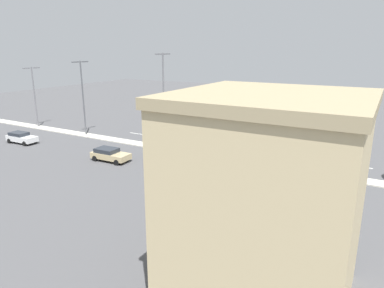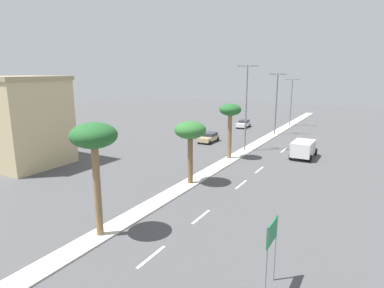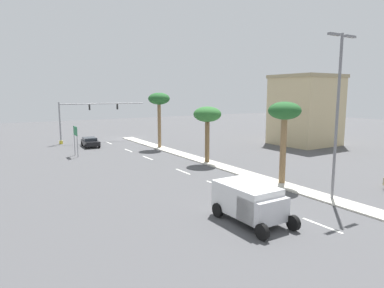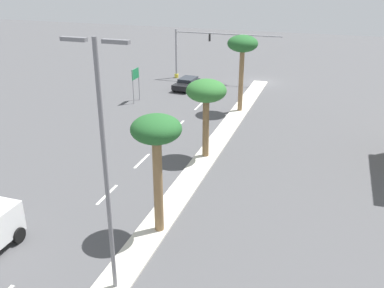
{
  "view_description": "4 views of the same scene",
  "coord_description": "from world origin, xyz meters",
  "px_view_note": "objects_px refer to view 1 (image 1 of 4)",
  "views": [
    {
      "loc": [
        -35.62,
        16.71,
        12.44
      ],
      "look_at": [
        -3.85,
        34.91,
        2.38
      ],
      "focal_mm": 32.61,
      "sensor_mm": 36.0,
      "label": 1
    },
    {
      "loc": [
        15.66,
        -1.95,
        11.09
      ],
      "look_at": [
        -3.93,
        32.4,
        2.23
      ],
      "focal_mm": 30.42,
      "sensor_mm": 36.0,
      "label": 2
    },
    {
      "loc": [
        21.38,
        56.13,
        7.84
      ],
      "look_at": [
        3.57,
        27.37,
        2.74
      ],
      "focal_mm": 31.66,
      "sensor_mm": 36.0,
      "label": 3
    },
    {
      "loc": [
        -8.92,
        55.67,
        14.51
      ],
      "look_at": [
        -0.9,
        31.44,
        3.81
      ],
      "focal_mm": 40.64,
      "sensor_mm": 36.0,
      "label": 4
    }
  ],
  "objects_px": {
    "commercial_building": "(266,202)",
    "sedan_white_center": "(21,137)",
    "street_lamp_near": "(83,93)",
    "box_truck": "(195,127)",
    "street_lamp_inboard": "(34,92)",
    "palm_tree_left": "(295,120)",
    "sedan_tan_right": "(110,154)",
    "palm_tree_inboard": "(200,106)",
    "street_lamp_right": "(164,95)"
  },
  "relations": [
    {
      "from": "commercial_building",
      "to": "sedan_white_center",
      "type": "height_order",
      "value": "commercial_building"
    },
    {
      "from": "commercial_building",
      "to": "street_lamp_near",
      "type": "xyz_separation_m",
      "value": [
        20.63,
        34.01,
        1.0
      ]
    },
    {
      "from": "street_lamp_near",
      "to": "box_truck",
      "type": "height_order",
      "value": "street_lamp_near"
    },
    {
      "from": "street_lamp_inboard",
      "to": "sedan_white_center",
      "type": "bearing_deg",
      "value": -138.76
    },
    {
      "from": "palm_tree_left",
      "to": "sedan_tan_right",
      "type": "relative_size",
      "value": 1.37
    },
    {
      "from": "commercial_building",
      "to": "sedan_white_center",
      "type": "distance_m",
      "value": 40.69
    },
    {
      "from": "palm_tree_inboard",
      "to": "sedan_white_center",
      "type": "relative_size",
      "value": 1.58
    },
    {
      "from": "commercial_building",
      "to": "street_lamp_right",
      "type": "xyz_separation_m",
      "value": [
        20.32,
        19.74,
        1.6
      ]
    },
    {
      "from": "street_lamp_right",
      "to": "street_lamp_inboard",
      "type": "relative_size",
      "value": 1.24
    },
    {
      "from": "palm_tree_left",
      "to": "box_truck",
      "type": "distance_m",
      "value": 18.35
    },
    {
      "from": "street_lamp_right",
      "to": "street_lamp_near",
      "type": "xyz_separation_m",
      "value": [
        0.31,
        14.27,
        -0.6
      ]
    },
    {
      "from": "street_lamp_inboard",
      "to": "sedan_tan_right",
      "type": "relative_size",
      "value": 2.08
    },
    {
      "from": "street_lamp_near",
      "to": "sedan_white_center",
      "type": "bearing_deg",
      "value": 150.61
    },
    {
      "from": "palm_tree_inboard",
      "to": "street_lamp_inboard",
      "type": "relative_size",
      "value": 0.74
    },
    {
      "from": "street_lamp_right",
      "to": "street_lamp_inboard",
      "type": "height_order",
      "value": "street_lamp_right"
    },
    {
      "from": "street_lamp_near",
      "to": "palm_tree_left",
      "type": "bearing_deg",
      "value": -90.06
    },
    {
      "from": "palm_tree_left",
      "to": "street_lamp_right",
      "type": "height_order",
      "value": "street_lamp_right"
    },
    {
      "from": "palm_tree_left",
      "to": "street_lamp_inboard",
      "type": "distance_m",
      "value": 41.24
    },
    {
      "from": "box_truck",
      "to": "street_lamp_right",
      "type": "bearing_deg",
      "value": -179.31
    },
    {
      "from": "street_lamp_inboard",
      "to": "sedan_tan_right",
      "type": "height_order",
      "value": "street_lamp_inboard"
    },
    {
      "from": "commercial_building",
      "to": "palm_tree_inboard",
      "type": "xyz_separation_m",
      "value": [
        20.13,
        14.59,
        0.66
      ]
    },
    {
      "from": "commercial_building",
      "to": "street_lamp_near",
      "type": "distance_m",
      "value": 39.79
    },
    {
      "from": "commercial_building",
      "to": "street_lamp_inboard",
      "type": "bearing_deg",
      "value": 65.28
    },
    {
      "from": "palm_tree_left",
      "to": "street_lamp_near",
      "type": "xyz_separation_m",
      "value": [
        0.03,
        30.3,
        1.0
      ]
    },
    {
      "from": "street_lamp_near",
      "to": "sedan_tan_right",
      "type": "relative_size",
      "value": 2.33
    },
    {
      "from": "palm_tree_left",
      "to": "sedan_tan_right",
      "type": "distance_m",
      "value": 20.66
    },
    {
      "from": "palm_tree_inboard",
      "to": "sedan_tan_right",
      "type": "xyz_separation_m",
      "value": [
        -6.93,
        7.87,
        -5.19
      ]
    },
    {
      "from": "street_lamp_right",
      "to": "box_truck",
      "type": "xyz_separation_m",
      "value": [
        8.06,
        0.1,
        -5.62
      ]
    },
    {
      "from": "sedan_tan_right",
      "to": "box_truck",
      "type": "distance_m",
      "value": 15.41
    },
    {
      "from": "sedan_white_center",
      "to": "sedan_tan_right",
      "type": "bearing_deg",
      "value": -89.52
    },
    {
      "from": "street_lamp_near",
      "to": "sedan_white_center",
      "type": "distance_m",
      "value": 10.27
    },
    {
      "from": "sedan_white_center",
      "to": "street_lamp_right",
      "type": "bearing_deg",
      "value": -68.65
    },
    {
      "from": "commercial_building",
      "to": "sedan_white_center",
      "type": "relative_size",
      "value": 2.37
    },
    {
      "from": "commercial_building",
      "to": "street_lamp_near",
      "type": "bearing_deg",
      "value": 58.76
    },
    {
      "from": "street_lamp_right",
      "to": "street_lamp_inboard",
      "type": "bearing_deg",
      "value": 89.15
    },
    {
      "from": "palm_tree_inboard",
      "to": "box_truck",
      "type": "bearing_deg",
      "value": 32.44
    },
    {
      "from": "street_lamp_near",
      "to": "box_truck",
      "type": "relative_size",
      "value": 2.04
    },
    {
      "from": "box_truck",
      "to": "street_lamp_near",
      "type": "bearing_deg",
      "value": 118.66
    },
    {
      "from": "commercial_building",
      "to": "palm_tree_inboard",
      "type": "distance_m",
      "value": 24.87
    },
    {
      "from": "commercial_building",
      "to": "palm_tree_left",
      "type": "height_order",
      "value": "commercial_building"
    },
    {
      "from": "palm_tree_left",
      "to": "palm_tree_inboard",
      "type": "bearing_deg",
      "value": 92.44
    },
    {
      "from": "street_lamp_right",
      "to": "street_lamp_inboard",
      "type": "distance_m",
      "value": 25.24
    },
    {
      "from": "palm_tree_left",
      "to": "street_lamp_near",
      "type": "distance_m",
      "value": 30.32
    },
    {
      "from": "sedan_tan_right",
      "to": "palm_tree_inboard",
      "type": "bearing_deg",
      "value": -48.67
    },
    {
      "from": "palm_tree_left",
      "to": "sedan_white_center",
      "type": "bearing_deg",
      "value": 102.28
    },
    {
      "from": "street_lamp_right",
      "to": "sedan_tan_right",
      "type": "relative_size",
      "value": 2.58
    },
    {
      "from": "palm_tree_inboard",
      "to": "street_lamp_near",
      "type": "bearing_deg",
      "value": 88.54
    },
    {
      "from": "palm_tree_inboard",
      "to": "sedan_tan_right",
      "type": "height_order",
      "value": "palm_tree_inboard"
    },
    {
      "from": "palm_tree_left",
      "to": "palm_tree_inboard",
      "type": "distance_m",
      "value": 10.91
    },
    {
      "from": "palm_tree_left",
      "to": "sedan_white_center",
      "type": "xyz_separation_m",
      "value": [
        -7.52,
        34.56,
        -4.52
      ]
    }
  ]
}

